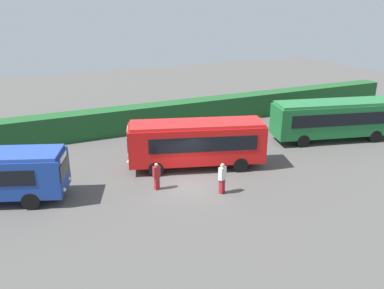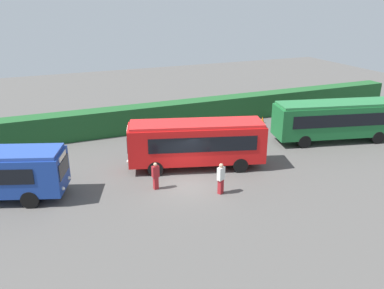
{
  "view_description": "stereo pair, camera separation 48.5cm",
  "coord_description": "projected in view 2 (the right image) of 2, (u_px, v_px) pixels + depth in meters",
  "views": [
    {
      "loc": [
        -8.91,
        -20.76,
        11.14
      ],
      "look_at": [
        1.39,
        2.66,
        1.56
      ],
      "focal_mm": 37.82,
      "sensor_mm": 36.0,
      "label": 1
    },
    {
      "loc": [
        -8.46,
        -20.95,
        11.14
      ],
      "look_at": [
        1.39,
        2.66,
        1.56
      ],
      "focal_mm": 37.82,
      "sensor_mm": 36.0,
      "label": 2
    }
  ],
  "objects": [
    {
      "name": "ground_plane",
      "position": [
        188.0,
        185.0,
        25.07
      ],
      "size": [
        82.73,
        82.73,
        0.0
      ],
      "primitive_type": "plane",
      "color": "#514F4C"
    },
    {
      "name": "bus_red",
      "position": [
        196.0,
        142.0,
        26.97
      ],
      "size": [
        9.32,
        4.9,
        3.22
      ],
      "rotation": [
        0.0,
        0.0,
        2.85
      ],
      "color": "red",
      "rests_on": "ground_plane"
    },
    {
      "name": "bus_green",
      "position": [
        337.0,
        119.0,
        31.98
      ],
      "size": [
        10.19,
        4.78,
        3.2
      ],
      "rotation": [
        0.0,
        0.0,
        -0.24
      ],
      "color": "#19602D",
      "rests_on": "ground_plane"
    },
    {
      "name": "person_left",
      "position": [
        156.0,
        175.0,
        24.25
      ],
      "size": [
        0.46,
        0.32,
        1.72
      ],
      "rotation": [
        0.0,
        0.0,
        4.87
      ],
      "color": "maroon",
      "rests_on": "ground_plane"
    },
    {
      "name": "person_center",
      "position": [
        221.0,
        178.0,
        23.65
      ],
      "size": [
        0.53,
        0.44,
        1.93
      ],
      "rotation": [
        0.0,
        0.0,
        5.16
      ],
      "color": "maroon",
      "rests_on": "ground_plane"
    },
    {
      "name": "person_right",
      "position": [
        196.0,
        137.0,
        30.55
      ],
      "size": [
        0.51,
        0.36,
        1.78
      ],
      "rotation": [
        0.0,
        0.0,
        1.34
      ],
      "color": "black",
      "rests_on": "ground_plane"
    },
    {
      "name": "hedge_row",
      "position": [
        138.0,
        119.0,
        34.56
      ],
      "size": [
        53.37,
        1.73,
        2.18
      ],
      "primitive_type": "cube",
      "color": "#1E5327",
      "rests_on": "ground_plane"
    },
    {
      "name": "traffic_cone",
      "position": [
        262.0,
        120.0,
        36.95
      ],
      "size": [
        0.36,
        0.36,
        0.6
      ],
      "primitive_type": "cone",
      "color": "orange",
      "rests_on": "ground_plane"
    }
  ]
}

